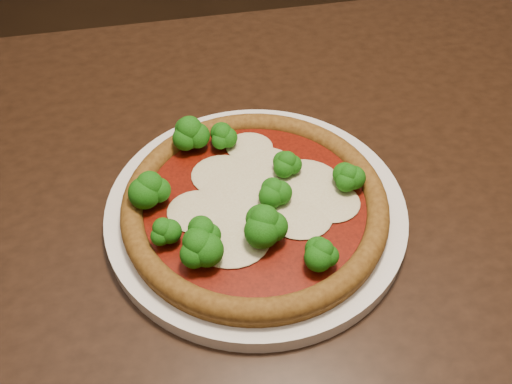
{
  "coord_description": "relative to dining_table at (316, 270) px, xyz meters",
  "views": [
    {
      "loc": [
        0.07,
        -0.6,
        1.23
      ],
      "look_at": [
        0.05,
        -0.2,
        0.79
      ],
      "focal_mm": 40.0,
      "sensor_mm": 36.0,
      "label": 1
    }
  ],
  "objects": [
    {
      "name": "plate",
      "position": [
        -0.07,
        -0.0,
        0.11
      ],
      "size": [
        0.32,
        0.32,
        0.02
      ],
      "primitive_type": "cylinder",
      "color": "silver",
      "rests_on": "dining_table"
    },
    {
      "name": "pizza",
      "position": [
        -0.08,
        -0.01,
        0.13
      ],
      "size": [
        0.28,
        0.28,
        0.06
      ],
      "rotation": [
        0.0,
        0.0,
        0.08
      ],
      "color": "brown",
      "rests_on": "plate"
    },
    {
      "name": "dining_table",
      "position": [
        0.0,
        0.0,
        0.0
      ],
      "size": [
        1.31,
        1.13,
        0.75
      ],
      "rotation": [
        0.0,
        0.0,
        0.25
      ],
      "color": "black",
      "rests_on": "floor"
    },
    {
      "name": "floor",
      "position": [
        -0.13,
        0.2,
        -0.65
      ],
      "size": [
        4.0,
        4.0,
        0.0
      ],
      "primitive_type": "plane",
      "color": "black",
      "rests_on": "ground"
    }
  ]
}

